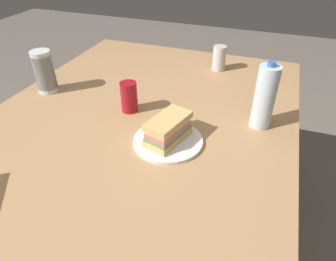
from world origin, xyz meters
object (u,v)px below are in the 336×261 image
(paper_plate, at_px, (168,141))
(dining_table, at_px, (129,148))
(sandwich, at_px, (168,129))
(soda_can_silver, at_px, (219,58))
(water_bottle_tall, at_px, (265,97))
(plastic_cup_stack, at_px, (44,72))
(soda_can_red, at_px, (129,97))

(paper_plate, bearing_deg, dining_table, 86.79)
(sandwich, bearing_deg, soda_can_silver, -2.97)
(dining_table, height_order, water_bottle_tall, water_bottle_tall)
(dining_table, bearing_deg, water_bottle_tall, -65.17)
(dining_table, relative_size, water_bottle_tall, 6.99)
(soda_can_silver, bearing_deg, plastic_cup_stack, 126.34)
(sandwich, height_order, plastic_cup_stack, plastic_cup_stack)
(water_bottle_tall, bearing_deg, soda_can_red, 97.58)
(dining_table, height_order, plastic_cup_stack, plastic_cup_stack)
(paper_plate, distance_m, soda_can_red, 0.27)
(plastic_cup_stack, bearing_deg, soda_can_red, -93.85)
(plastic_cup_stack, bearing_deg, dining_table, -109.55)
(dining_table, relative_size, soda_can_red, 14.40)
(paper_plate, distance_m, soda_can_silver, 0.67)
(sandwich, relative_size, water_bottle_tall, 0.80)
(paper_plate, relative_size, plastic_cup_stack, 1.30)
(dining_table, height_order, soda_can_silver, soda_can_silver)
(dining_table, relative_size, paper_plate, 7.30)
(soda_can_red, bearing_deg, sandwich, -123.81)
(sandwich, xyz_separation_m, soda_can_red, (0.14, 0.22, 0.01))
(soda_can_red, bearing_deg, water_bottle_tall, -82.42)
(paper_plate, xyz_separation_m, sandwich, (0.00, 0.00, 0.05))
(dining_table, bearing_deg, soda_can_silver, -16.45)
(sandwich, xyz_separation_m, water_bottle_tall, (0.21, -0.29, 0.07))
(water_bottle_tall, bearing_deg, paper_plate, 127.04)
(soda_can_red, height_order, water_bottle_tall, water_bottle_tall)
(sandwich, relative_size, soda_can_silver, 1.65)
(paper_plate, relative_size, water_bottle_tall, 0.96)
(plastic_cup_stack, distance_m, soda_can_silver, 0.83)
(plastic_cup_stack, bearing_deg, water_bottle_tall, -87.58)
(water_bottle_tall, height_order, soda_can_silver, water_bottle_tall)
(water_bottle_tall, bearing_deg, dining_table, 114.83)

